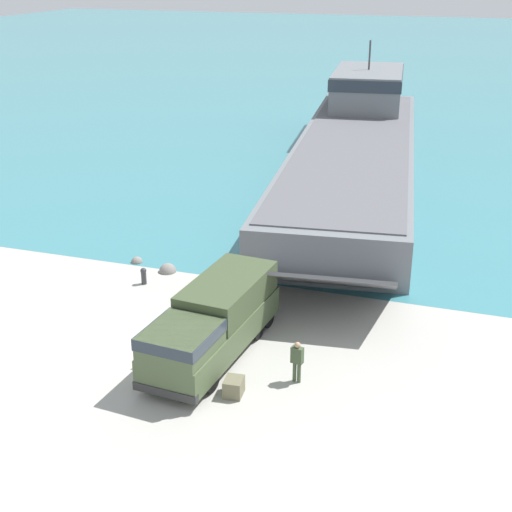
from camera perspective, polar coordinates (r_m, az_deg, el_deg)
ground_plane at (r=29.33m, az=-7.86°, el=-6.78°), size 240.00×240.00×0.00m
water_surface at (r=120.85m, az=13.21°, el=15.24°), size 240.00×180.00×0.01m
landing_craft at (r=53.73m, az=8.15°, el=9.19°), size 12.48×43.00×8.11m
military_truck at (r=27.54m, az=-3.48°, el=-5.24°), size 3.10×7.90×2.69m
soldier_on_ramp at (r=26.05m, az=3.31°, el=-8.24°), size 0.48×0.32×1.64m
mooring_bollard at (r=34.24m, az=-8.98°, el=-1.53°), size 0.29×0.29×0.83m
cargo_crate at (r=25.62m, az=-1.80°, el=-10.43°), size 0.71×0.83×0.64m
shoreline_rock_a at (r=35.58m, az=-7.08°, el=-1.25°), size 0.86×0.86×0.86m
shoreline_rock_b at (r=36.90m, az=-9.50°, el=-0.50°), size 0.59×0.59×0.59m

